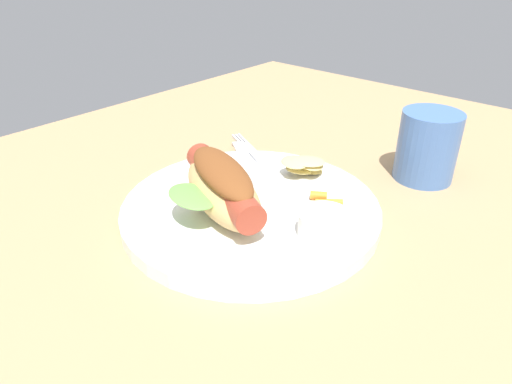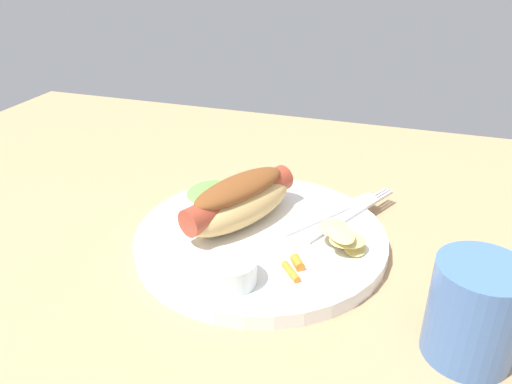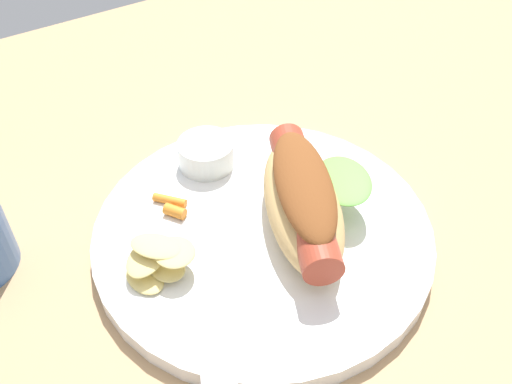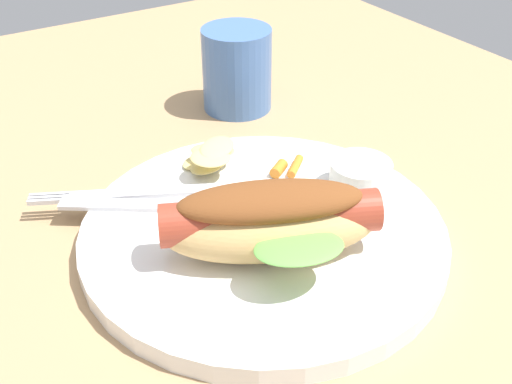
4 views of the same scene
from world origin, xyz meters
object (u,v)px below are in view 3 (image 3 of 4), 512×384
(fork, at_px, (208,334))
(knife, at_px, (232,316))
(sauce_ramekin, at_px, (206,154))
(carrot_garnish, at_px, (172,206))
(chips_pile, at_px, (158,260))
(hot_dog, at_px, (303,199))
(plate, at_px, (263,234))

(fork, bearing_deg, knife, 125.01)
(sauce_ramekin, height_order, carrot_garnish, sauce_ramekin)
(chips_pile, bearing_deg, fork, 92.82)
(hot_dog, relative_size, fork, 1.05)
(chips_pile, distance_m, carrot_garnish, 0.07)
(plate, height_order, sauce_ramekin, sauce_ramekin)
(sauce_ramekin, bearing_deg, fork, 61.19)
(plate, bearing_deg, knife, 43.06)
(knife, height_order, carrot_garnish, carrot_garnish)
(sauce_ramekin, bearing_deg, hot_dog, 105.24)
(knife, bearing_deg, plate, 167.52)
(plate, xyz_separation_m, chips_pile, (0.09, -0.00, 0.02))
(hot_dog, height_order, knife, hot_dog)
(hot_dog, distance_m, knife, 0.11)
(plate, xyz_separation_m, hot_dog, (-0.03, 0.01, 0.04))
(hot_dog, relative_size, sauce_ramekin, 3.20)
(plate, relative_size, hot_dog, 1.71)
(plate, distance_m, fork, 0.11)
(knife, xyz_separation_m, carrot_garnish, (-0.01, -0.12, 0.00))
(knife, relative_size, chips_pile, 2.40)
(fork, bearing_deg, hot_dog, 140.32)
(plate, distance_m, hot_dog, 0.05)
(knife, height_order, chips_pile, chips_pile)
(fork, xyz_separation_m, chips_pile, (0.00, -0.07, 0.01))
(hot_dog, xyz_separation_m, chips_pile, (0.12, -0.02, -0.01))
(carrot_garnish, bearing_deg, knife, 83.83)
(hot_dog, relative_size, chips_pile, 2.64)
(hot_dog, height_order, carrot_garnish, hot_dog)
(sauce_ramekin, xyz_separation_m, knife, (0.07, 0.16, -0.01))
(sauce_ramekin, distance_m, chips_pile, 0.13)
(plate, height_order, hot_dog, hot_dog)
(sauce_ramekin, distance_m, fork, 0.18)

